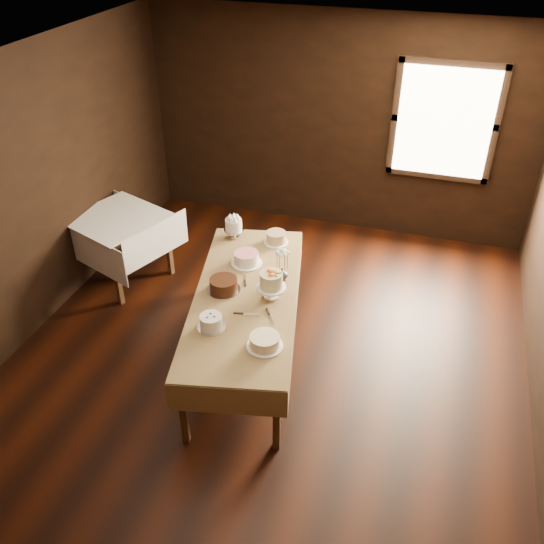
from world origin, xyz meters
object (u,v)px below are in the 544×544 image
at_px(cake_flowers, 271,287).
at_px(cake_swirl, 211,322).
at_px(cake_server_d, 280,281).
at_px(side_table, 118,225).
at_px(cake_lattice, 246,259).
at_px(cake_meringue, 234,229).
at_px(cake_server_a, 252,314).
at_px(flower_vase, 282,274).
at_px(cake_server_c, 245,277).
at_px(cake_speckled, 276,238).
at_px(cake_server_b, 271,320).
at_px(display_table, 246,299).
at_px(cake_chocolate, 224,285).
at_px(cake_cream, 265,342).

xyz_separation_m(cake_flowers, cake_swirl, (-0.36, -0.58, -0.06)).
bearing_deg(cake_server_d, side_table, 128.36).
distance_m(cake_lattice, cake_server_d, 0.47).
distance_m(cake_meringue, cake_server_a, 1.40).
bearing_deg(flower_vase, cake_lattice, 159.84).
distance_m(cake_server_a, cake_server_c, 0.61).
distance_m(cake_speckled, cake_server_b, 1.33).
bearing_deg(cake_speckled, cake_flowers, -75.52).
relative_size(cake_speckled, flower_vase, 2.21).
relative_size(display_table, flower_vase, 21.37).
xyz_separation_m(cake_chocolate, cake_flowers, (0.47, 0.03, 0.06)).
height_order(cake_speckled, cake_flowers, cake_flowers).
xyz_separation_m(display_table, cake_server_c, (-0.11, 0.27, 0.06)).
bearing_deg(display_table, cake_swirl, -102.12).
distance_m(side_table, cake_server_a, 2.35).
bearing_deg(cake_swirl, display_table, 77.88).
distance_m(display_table, flower_vase, 0.45).
height_order(cake_swirl, cake_cream, cake_swirl).
relative_size(display_table, cake_lattice, 8.21).
bearing_deg(cake_meringue, cake_server_b, -56.84).
xyz_separation_m(cake_speckled, cake_server_d, (0.25, -0.69, -0.06)).
bearing_deg(cake_cream, display_table, 121.73).
bearing_deg(cake_server_a, cake_chocolate, 132.67).
height_order(cake_swirl, cake_server_b, cake_swirl).
xyz_separation_m(side_table, cake_cream, (2.28, -1.55, 0.09)).
xyz_separation_m(cake_meringue, cake_server_b, (0.82, -1.26, -0.10)).
bearing_deg(cake_server_a, side_table, 139.21).
height_order(cake_chocolate, cake_swirl, cake_swirl).
height_order(cake_server_a, flower_vase, flower_vase).
xyz_separation_m(display_table, side_table, (-1.88, 0.90, 0.01)).
distance_m(cake_speckled, cake_server_d, 0.73).
distance_m(cake_chocolate, cake_swirl, 0.57).
height_order(cake_meringue, cake_server_d, cake_meringue).
xyz_separation_m(side_table, cake_server_b, (2.23, -1.19, 0.05)).
height_order(cake_lattice, flower_vase, flower_vase).
bearing_deg(cake_server_a, cake_cream, -67.56).
height_order(display_table, cake_lattice, cake_lattice).
bearing_deg(cake_speckled, cake_server_b, -74.76).
distance_m(cake_meringue, cake_server_b, 1.51).
xyz_separation_m(display_table, cake_lattice, (-0.17, 0.51, 0.11)).
bearing_deg(cake_server_b, side_table, -150.98).
height_order(cake_lattice, cake_cream, cake_lattice).
height_order(display_table, cake_chocolate, cake_chocolate).
distance_m(cake_chocolate, cake_cream, 0.90).
bearing_deg(cake_server_c, cake_meringue, 5.55).
bearing_deg(cake_server_d, cake_server_b, -116.48).
height_order(display_table, cake_server_c, cake_server_c).
bearing_deg(cake_server_a, cake_server_b, -16.16).
bearing_deg(cake_server_d, cake_speckled, 73.76).
xyz_separation_m(cake_chocolate, cake_server_c, (0.11, 0.27, -0.06)).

